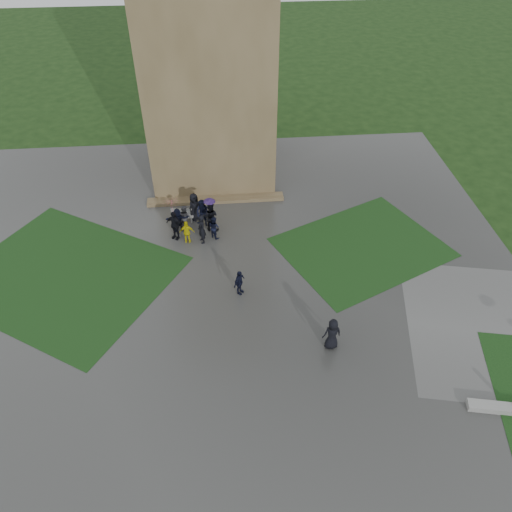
{
  "coord_description": "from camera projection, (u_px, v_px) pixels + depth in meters",
  "views": [
    {
      "loc": [
        0.27,
        -17.04,
        18.84
      ],
      "look_at": [
        2.05,
        3.38,
        1.2
      ],
      "focal_mm": 35.0,
      "sensor_mm": 36.0,
      "label": 1
    }
  ],
  "objects": [
    {
      "name": "ground",
      "position": [
        221.0,
        320.0,
        25.14
      ],
      "size": [
        120.0,
        120.0,
        0.0
      ],
      "primitive_type": "plane",
      "color": "black"
    },
    {
      "name": "plaza",
      "position": [
        220.0,
        292.0,
        26.64
      ],
      "size": [
        34.0,
        34.0,
        0.02
      ],
      "primitive_type": "cube",
      "color": "#333431",
      "rests_on": "ground"
    },
    {
      "name": "lawn_inset_left",
      "position": [
        65.0,
        276.0,
        27.58
      ],
      "size": [
        14.1,
        13.46,
        0.01
      ],
      "primitive_type": "cube",
      "rotation": [
        0.0,
        0.0,
        -0.56
      ],
      "color": "black",
      "rests_on": "plaza"
    },
    {
      "name": "lawn_inset_right",
      "position": [
        362.0,
        247.0,
        29.46
      ],
      "size": [
        11.12,
        10.15,
        0.01
      ],
      "primitive_type": "cube",
      "rotation": [
        0.0,
        0.0,
        0.44
      ],
      "color": "black",
      "rests_on": "plaza"
    },
    {
      "name": "tower",
      "position": [
        206.0,
        39.0,
        30.6
      ],
      "size": [
        8.0,
        8.0,
        18.0
      ],
      "primitive_type": "cube",
      "color": "brown",
      "rests_on": "ground"
    },
    {
      "name": "tower_plinth",
      "position": [
        216.0,
        199.0,
        33.06
      ],
      "size": [
        9.0,
        0.8,
        0.22
      ],
      "primitive_type": "cube",
      "color": "brown",
      "rests_on": "plaza"
    },
    {
      "name": "bench",
      "position": [
        182.0,
        215.0,
        31.18
      ],
      "size": [
        1.44,
        0.55,
        0.82
      ],
      "rotation": [
        0.0,
        0.0,
        -0.08
      ],
      "color": "#B2B1AD",
      "rests_on": "plaza"
    },
    {
      "name": "visitor_cluster",
      "position": [
        190.0,
        218.0,
        29.87
      ],
      "size": [
        3.37,
        3.27,
        2.73
      ],
      "color": "black",
      "rests_on": "plaza"
    },
    {
      "name": "pedestrian_mid",
      "position": [
        239.0,
        282.0,
        26.09
      ],
      "size": [
        0.94,
        1.01,
        1.51
      ],
      "primitive_type": "imported",
      "rotation": [
        0.0,
        0.0,
        0.92
      ],
      "color": "black",
      "rests_on": "plaza"
    },
    {
      "name": "pedestrian_near",
      "position": [
        332.0,
        334.0,
        23.27
      ],
      "size": [
        0.92,
        0.67,
        1.77
      ],
      "primitive_type": "imported",
      "rotation": [
        0.0,
        0.0,
        3.24
      ],
      "color": "black",
      "rests_on": "plaza"
    }
  ]
}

